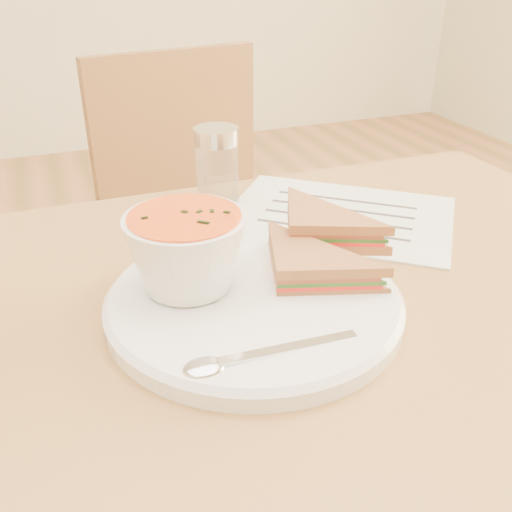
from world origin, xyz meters
name	(u,v)px	position (x,y,z in m)	size (l,w,h in m)	color
chair_far	(216,266)	(0.11, 0.62, 0.44)	(0.39, 0.39, 0.89)	brown
plate	(254,302)	(-0.04, 0.00, 0.76)	(0.30, 0.30, 0.02)	white
soup_bowl	(187,255)	(-0.09, 0.04, 0.81)	(0.12, 0.12, 0.08)	white
sandwich_half_a	(277,287)	(-0.02, -0.02, 0.78)	(0.12, 0.12, 0.04)	#A06C38
sandwich_half_b	(289,240)	(0.02, 0.05, 0.80)	(0.11, 0.11, 0.04)	#A06C38
spoon	(265,354)	(-0.06, -0.10, 0.77)	(0.19, 0.04, 0.01)	silver
paper_menu	(339,215)	(0.16, 0.17, 0.75)	(0.30, 0.22, 0.00)	white
condiment_shaker	(217,167)	(0.01, 0.27, 0.81)	(0.06, 0.06, 0.11)	silver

